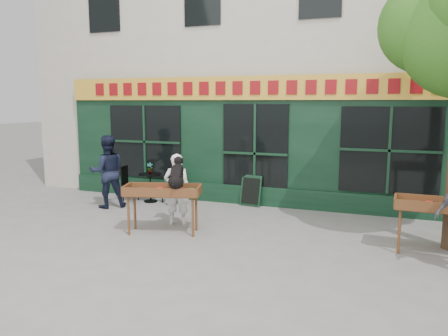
{
  "coord_description": "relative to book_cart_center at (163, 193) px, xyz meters",
  "views": [
    {
      "loc": [
        3.11,
        -8.32,
        2.67
      ],
      "look_at": [
        -0.17,
        0.5,
        1.23
      ],
      "focal_mm": 35.0,
      "sensor_mm": 36.0,
      "label": 1
    }
  ],
  "objects": [
    {
      "name": "man_left",
      "position": [
        -2.35,
        1.46,
        0.09
      ],
      "size": [
        1.13,
        1.11,
        1.83
      ],
      "primitive_type": "imported",
      "rotation": [
        0.0,
        0.0,
        3.85
      ],
      "color": "black",
      "rests_on": "ground"
    },
    {
      "name": "bistro_table",
      "position": [
        -1.65,
        2.36,
        -0.28
      ],
      "size": [
        0.6,
        0.6,
        0.76
      ],
      "color": "black",
      "rests_on": "ground"
    },
    {
      "name": "book_cart_right",
      "position": [
        5.14,
        0.55,
        0.0
      ],
      "size": [
        1.53,
        0.69,
        0.99
      ],
      "rotation": [
        0.0,
        0.0,
        -0.04
      ],
      "color": "brown",
      "rests_on": "ground"
    },
    {
      "name": "bistro_chair_right",
      "position": [
        -1.04,
        2.48,
        -0.26
      ],
      "size": [
        0.51,
        0.51,
        0.95
      ],
      "rotation": [
        0.0,
        0.0,
        -0.69
      ],
      "color": "black",
      "rests_on": "ground"
    },
    {
      "name": "building",
      "position": [
        1.07,
        6.63,
        4.15
      ],
      "size": [
        14.0,
        7.26,
        10.0
      ],
      "color": "beige",
      "rests_on": "ground"
    },
    {
      "name": "book_cart_center",
      "position": [
        0.0,
        0.0,
        0.0
      ],
      "size": [
        1.61,
        0.99,
        0.99
      ],
      "rotation": [
        0.0,
        0.0,
        0.27
      ],
      "color": "brown",
      "rests_on": "ground"
    },
    {
      "name": "ground",
      "position": [
        1.07,
        0.65,
        -0.82
      ],
      "size": [
        80.0,
        80.0,
        0.0
      ],
      "primitive_type": "plane",
      "color": "slate",
      "rests_on": "ground"
    },
    {
      "name": "chalkboard",
      "position": [
        1.0,
        2.84,
        -0.42
      ],
      "size": [
        0.58,
        0.27,
        0.79
      ],
      "rotation": [
        0.0,
        0.0,
        -0.14
      ],
      "color": "black",
      "rests_on": "ground"
    },
    {
      "name": "bistro_chair_left",
      "position": [
        -2.29,
        2.25,
        -0.26
      ],
      "size": [
        0.4,
        0.39,
        0.95
      ],
      "rotation": [
        0.0,
        0.0,
        1.66
      ],
      "color": "black",
      "rests_on": "ground"
    },
    {
      "name": "dog",
      "position": [
        0.35,
        -0.05,
        0.47
      ],
      "size": [
        0.49,
        0.67,
        0.6
      ],
      "primitive_type": null,
      "rotation": [
        0.0,
        0.0,
        0.27
      ],
      "color": "black",
      "rests_on": "book_cart_center"
    },
    {
      "name": "woman",
      "position": [
        -0.0,
        0.65,
        -0.04
      ],
      "size": [
        0.65,
        0.51,
        1.56
      ],
      "primitive_type": "imported",
      "rotation": [
        0.0,
        0.0,
        3.41
      ],
      "color": "white",
      "rests_on": "ground"
    },
    {
      "name": "potted_plant",
      "position": [
        -1.65,
        2.36,
        0.09
      ],
      "size": [
        0.18,
        0.15,
        0.3
      ],
      "primitive_type": "imported",
      "rotation": [
        0.0,
        0.0,
        0.36
      ],
      "color": "gray",
      "rests_on": "bistro_table"
    }
  ]
}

